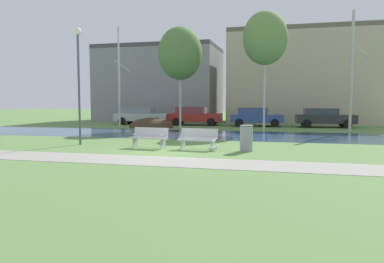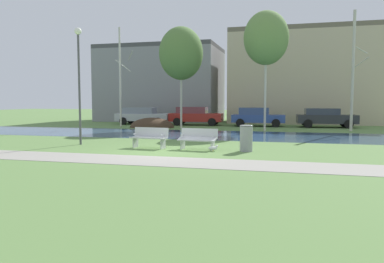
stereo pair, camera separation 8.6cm
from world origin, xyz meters
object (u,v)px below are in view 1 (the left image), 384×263
object	(u,v)px
parked_van_nearest_silver	(142,115)
parked_wagon_fourth_dark	(324,117)
seagull	(213,148)
parked_hatch_third_blue	(256,116)
bench_right	(198,138)
streetlamp	(78,67)
trash_bin	(246,138)
parked_sedan_second_red	(194,116)
bench_left	(149,137)

from	to	relation	value
parked_van_nearest_silver	parked_wagon_fourth_dark	world-z (taller)	parked_van_nearest_silver
seagull	parked_hatch_third_blue	size ratio (longest dim) A/B	0.10
bench_right	parked_van_nearest_silver	bearing A→B (deg)	119.47
parked_van_nearest_silver	parked_wagon_fourth_dark	xyz separation A→B (m)	(14.88, -0.04, -0.00)
streetlamp	parked_wagon_fourth_dark	xyz separation A→B (m)	(12.00, 14.70, -2.78)
parked_hatch_third_blue	trash_bin	bearing A→B (deg)	-86.87
trash_bin	seagull	xyz separation A→B (m)	(-1.27, -0.31, -0.41)
bench_right	streetlamp	size ratio (longest dim) A/B	0.31
bench_right	seagull	distance (m)	0.87
trash_bin	parked_sedan_second_red	world-z (taller)	parked_sedan_second_red
bench_left	parked_van_nearest_silver	distance (m)	16.47
parked_wagon_fourth_dark	seagull	bearing A→B (deg)	-109.91
seagull	parked_hatch_third_blue	bearing A→B (deg)	88.37
parked_hatch_third_blue	parked_sedan_second_red	bearing A→B (deg)	177.98
bench_left	trash_bin	bearing A→B (deg)	-0.37
seagull	parked_sedan_second_red	xyz separation A→B (m)	(-4.66, 15.66, 0.67)
bench_left	bench_right	bearing A→B (deg)	0.00
parked_hatch_third_blue	parked_wagon_fourth_dark	distance (m)	5.15
bench_right	parked_hatch_third_blue	distance (m)	15.19
seagull	streetlamp	size ratio (longest dim) A/B	0.08
bench_left	streetlamp	world-z (taller)	streetlamp
trash_bin	parked_sedan_second_red	size ratio (longest dim) A/B	0.23
bench_right	parked_hatch_third_blue	xyz separation A→B (m)	(1.16, 15.14, 0.31)
bench_left	parked_wagon_fourth_dark	world-z (taller)	parked_wagon_fourth_dark
seagull	parked_hatch_third_blue	world-z (taller)	parked_hatch_third_blue
parked_hatch_third_blue	bench_left	bearing A→B (deg)	-102.26
bench_right	parked_sedan_second_red	size ratio (longest dim) A/B	0.37
bench_right	parked_wagon_fourth_dark	xyz separation A→B (m)	(6.32, 15.12, 0.30)
parked_hatch_third_blue	streetlamp	bearing A→B (deg)	-114.92
trash_bin	parked_van_nearest_silver	size ratio (longest dim) A/B	0.22
parked_wagon_fourth_dark	streetlamp	bearing A→B (deg)	-129.23
bench_right	parked_van_nearest_silver	xyz separation A→B (m)	(-8.56, 15.16, 0.30)
seagull	parked_hatch_third_blue	distance (m)	15.50
bench_right	parked_van_nearest_silver	distance (m)	17.41
parked_sedan_second_red	parked_wagon_fourth_dark	xyz separation A→B (m)	(10.26, -0.21, -0.03)
seagull	streetlamp	world-z (taller)	streetlamp
bench_left	streetlamp	bearing A→B (deg)	173.26
parked_van_nearest_silver	parked_sedan_second_red	size ratio (longest dim) A/B	1.07
trash_bin	seagull	size ratio (longest dim) A/B	2.42
bench_left	parked_wagon_fourth_dark	distance (m)	17.32
parked_van_nearest_silver	seagull	bearing A→B (deg)	-59.06
trash_bin	parked_wagon_fourth_dark	world-z (taller)	parked_wagon_fourth_dark
trash_bin	bench_right	bearing A→B (deg)	179.24
trash_bin	seagull	world-z (taller)	trash_bin
bench_left	seagull	size ratio (longest dim) A/B	3.81
parked_hatch_third_blue	parked_wagon_fourth_dark	size ratio (longest dim) A/B	0.95
parked_sedan_second_red	parked_wagon_fourth_dark	size ratio (longest dim) A/B	1.01
streetlamp	parked_sedan_second_red	distance (m)	15.26
streetlamp	parked_wagon_fourth_dark	world-z (taller)	streetlamp
streetlamp	parked_van_nearest_silver	bearing A→B (deg)	101.07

